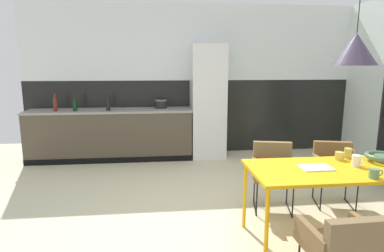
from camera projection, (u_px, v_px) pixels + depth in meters
name	position (u px, v px, depth m)	size (l,w,h in m)	color
ground_plane	(229.00, 229.00, 3.38)	(8.35, 8.35, 0.00)	beige
back_wall_splashback_dark	(195.00, 116.00, 6.33)	(6.36, 0.12, 1.41)	black
back_wall_panel_upper	(195.00, 42.00, 6.07)	(6.36, 0.12, 1.41)	white
kitchen_counter	(111.00, 134.00, 5.86)	(2.93, 0.63, 0.91)	#4D4335
refrigerator_column	(208.00, 102.00, 5.94)	(0.61, 0.60, 2.06)	silver
dining_table	(341.00, 173.00, 3.05)	(1.75, 0.77, 0.74)	gold
armchair_by_stool	(273.00, 166.00, 3.83)	(0.57, 0.56, 0.78)	brown
armchair_corner_seat	(335.00, 164.00, 3.95)	(0.58, 0.57, 0.75)	brown
armchair_far_side	(346.00, 244.00, 2.23)	(0.50, 0.48, 0.72)	brown
fruit_bowl	(383.00, 157.00, 3.22)	(0.33, 0.33, 0.08)	#4C704C
open_book	(316.00, 168.00, 3.03)	(0.29, 0.21, 0.02)	white
mug_dark_espresso	(374.00, 173.00, 2.76)	(0.13, 0.08, 0.08)	#5B8456
mug_tall_blue	(357.00, 161.00, 3.09)	(0.13, 0.08, 0.11)	white
mug_short_terracotta	(348.00, 153.00, 3.35)	(0.12, 0.07, 0.11)	gold
mug_wide_latte	(340.00, 156.00, 3.29)	(0.13, 0.09, 0.08)	gold
cooking_pot	(161.00, 104.00, 5.95)	(0.22, 0.22, 0.18)	black
bottle_wine_green	(55.00, 104.00, 5.56)	(0.07, 0.07, 0.30)	maroon
bottle_spice_small	(108.00, 103.00, 5.64)	(0.07, 0.07, 0.29)	black
bottle_vinegar_dark	(75.00, 105.00, 5.59)	(0.07, 0.07, 0.25)	#0F3319
pendant_lamp_over_table_near	(355.00, 49.00, 2.79)	(0.38, 0.38, 1.08)	black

